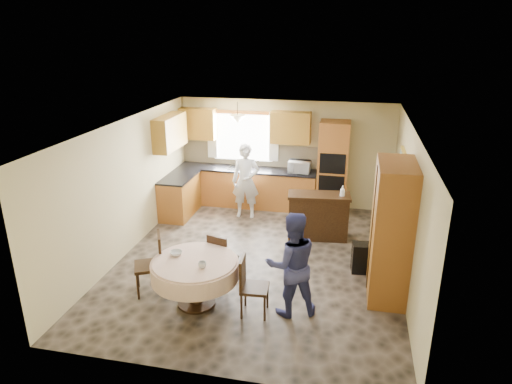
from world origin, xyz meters
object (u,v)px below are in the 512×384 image
(oven_tower, at_px, (333,168))
(cupboard, at_px, (391,231))
(chair_back, at_px, (221,256))
(chair_right, at_px, (250,283))
(chair_left, at_px, (153,260))
(dining_table, at_px, (195,270))
(sideboard, at_px, (318,217))
(person_sink, at_px, (246,181))
(person_dining, at_px, (292,264))

(oven_tower, height_order, cupboard, cupboard)
(cupboard, bearing_deg, chair_back, -174.32)
(chair_back, height_order, chair_right, chair_right)
(chair_left, bearing_deg, chair_back, 89.79)
(chair_left, height_order, chair_back, chair_left)
(chair_right, bearing_deg, chair_left, 76.99)
(oven_tower, relative_size, chair_right, 2.31)
(dining_table, xyz_separation_m, chair_left, (-0.78, 0.22, -0.03))
(sideboard, bearing_deg, chair_back, -130.15)
(person_sink, bearing_deg, chair_right, -79.79)
(chair_left, relative_size, person_sink, 0.60)
(oven_tower, relative_size, chair_back, 2.39)
(chair_back, xyz_separation_m, chair_right, (0.66, -0.74, 0.02))
(oven_tower, bearing_deg, chair_right, -102.37)
(dining_table, bearing_deg, person_sink, 91.00)
(oven_tower, distance_m, chair_back, 3.94)
(sideboard, bearing_deg, oven_tower, 76.80)
(oven_tower, distance_m, cupboard, 3.46)
(person_sink, relative_size, person_dining, 1.04)
(cupboard, xyz_separation_m, person_dining, (-1.42, -0.85, -0.28))
(chair_right, height_order, person_dining, person_dining)
(oven_tower, bearing_deg, chair_back, -114.26)
(cupboard, distance_m, chair_left, 3.76)
(sideboard, bearing_deg, dining_table, -126.19)
(sideboard, bearing_deg, cupboard, -62.05)
(cupboard, height_order, chair_right, cupboard)
(dining_table, distance_m, chair_right, 0.86)
(cupboard, bearing_deg, chair_left, -168.56)
(chair_back, xyz_separation_m, person_dining, (1.25, -0.59, 0.31))
(chair_left, bearing_deg, sideboard, 111.03)
(sideboard, xyz_separation_m, dining_table, (-1.62, -2.80, 0.15))
(person_dining, bearing_deg, person_sink, -87.70)
(dining_table, height_order, chair_right, chair_right)
(dining_table, bearing_deg, oven_tower, 67.04)
(oven_tower, xyz_separation_m, sideboard, (-0.18, -1.45, -0.62))
(dining_table, distance_m, chair_back, 0.72)
(chair_right, bearing_deg, sideboard, -18.72)
(chair_right, xyz_separation_m, person_sink, (-0.92, 3.64, 0.33))
(dining_table, bearing_deg, cupboard, 18.42)
(sideboard, bearing_deg, person_dining, -99.77)
(sideboard, relative_size, cupboard, 0.57)
(sideboard, distance_m, chair_right, 2.95)
(chair_left, relative_size, chair_back, 1.13)
(person_sink, bearing_deg, cupboard, -45.89)
(chair_right, relative_size, person_sink, 0.55)
(dining_table, relative_size, chair_right, 1.44)
(cupboard, xyz_separation_m, chair_right, (-2.01, -1.00, -0.58))
(sideboard, height_order, chair_left, chair_left)
(chair_back, xyz_separation_m, person_sink, (-0.26, 2.90, 0.35))
(dining_table, xyz_separation_m, person_sink, (-0.06, 3.59, 0.25))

